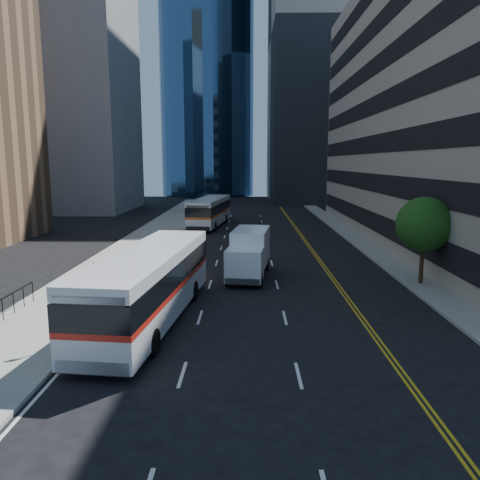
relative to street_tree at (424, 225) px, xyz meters
The scene contains 10 objects.
ground 12.58m from the street_tree, 138.37° to the right, with size 160.00×160.00×0.00m, color black.
sidewalk_west 26.11m from the street_tree, 138.92° to the left, with size 5.00×90.00×0.15m, color gray.
sidewalk_east 17.37m from the street_tree, 90.00° to the left, with size 2.00×90.00×0.15m, color gray.
office_tower_north 69.80m from the street_tree, 82.00° to the left, with size 30.00×28.00×60.00m, color gray.
glass_tower 87.25m from the street_tree, 103.86° to the left, with size 20.00×20.00×80.00m, color navy.
midrise_west 59.14m from the street_tree, 130.06° to the left, with size 18.00×18.00×35.00m, color gray.
street_tree is the anchor object (origin of this frame).
bus_front 16.19m from the street_tree, 156.05° to the right, with size 4.03×12.93×3.28m.
bus_rear 29.56m from the street_tree, 119.50° to the left, with size 4.15×12.56×3.18m.
box_truck 10.54m from the street_tree, 169.41° to the left, with size 2.88×6.40×2.96m.
Camera 1 is at (-1.27, -19.07, 7.23)m, focal length 35.00 mm.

